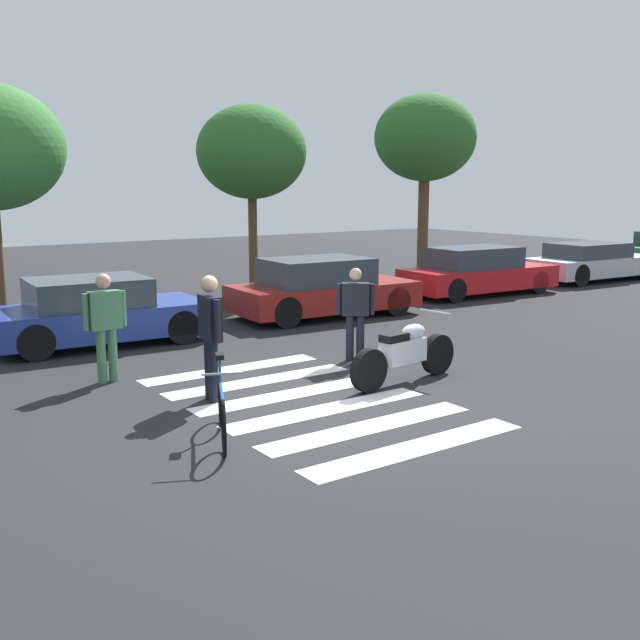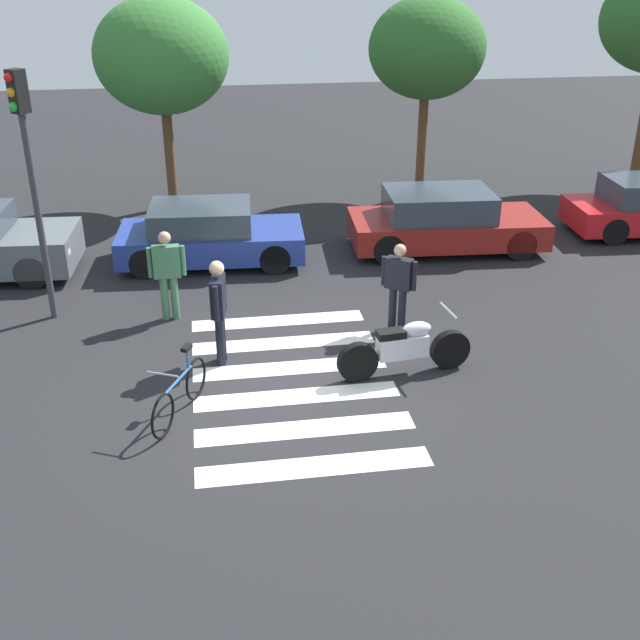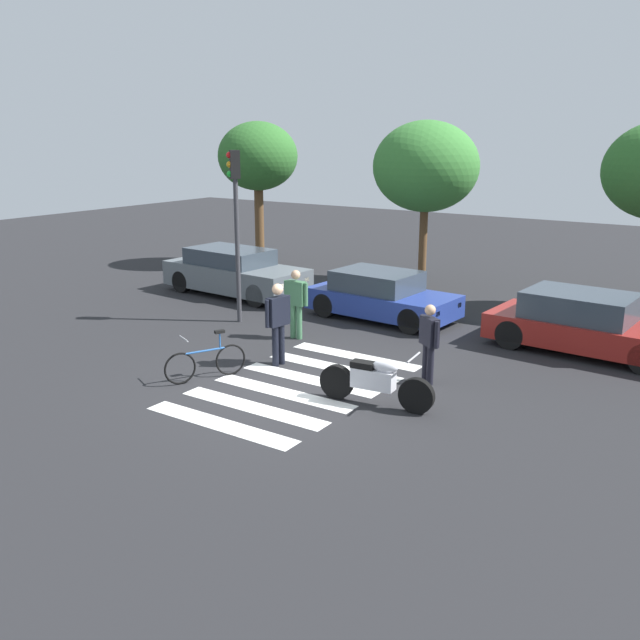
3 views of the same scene
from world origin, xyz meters
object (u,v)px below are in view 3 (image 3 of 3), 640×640
Objects in this scene: officer_by_motorcycle at (429,339)px; pedestrian_bystander at (296,300)px; car_grey_coupe at (235,273)px; officer_on_foot at (278,319)px; car_maroon_wagon at (585,324)px; traffic_light_pole at (236,209)px; car_blue_hatchback at (381,296)px; leaning_bicycle at (206,362)px; police_motorcycle at (375,381)px.

officer_by_motorcycle is 0.96× the size of pedestrian_bystander.
officer_on_foot is at bearing -41.62° from car_grey_coupe.
officer_by_motorcycle is 0.37× the size of car_maroon_wagon.
officer_by_motorcycle is at bearing 13.56° from officer_on_foot.
traffic_light_pole is at bearing -47.51° from car_grey_coupe.
pedestrian_bystander is 0.38× the size of traffic_light_pole.
car_maroon_wagon is at bearing 41.81° from officer_on_foot.
car_blue_hatchback is at bearing 90.85° from officer_on_foot.
leaning_bicycle is 0.94× the size of pedestrian_bystander.
pedestrian_bystander is at bearing -105.73° from car_blue_hatchback.
officer_on_foot is 6.96m from car_grey_coupe.
car_maroon_wagon reaches higher than leaning_bicycle.
police_motorcycle is at bearing -16.54° from officer_on_foot.
police_motorcycle is 9.74m from car_grey_coupe.
officer_on_foot is 0.44× the size of car_blue_hatchback.
police_motorcycle is 1.25× the size of officer_on_foot.
car_blue_hatchback is at bearing 39.12° from traffic_light_pole.
police_motorcycle is at bearing -34.17° from car_grey_coupe.
leaning_bicycle is at bearing -168.73° from police_motorcycle.
car_grey_coupe is 10.38m from car_maroon_wagon.
officer_on_foot is 2.02m from pedestrian_bystander.
officer_by_motorcycle is at bearing 79.84° from police_motorcycle.
car_grey_coupe is (-4.55, 6.16, 0.32)m from leaning_bicycle.
officer_on_foot is at bearing -89.15° from car_blue_hatchback.
car_maroon_wagon is (5.18, 4.63, -0.38)m from officer_on_foot.
officer_on_foot is 0.37× the size of car_grey_coupe.
car_blue_hatchback is 5.25m from car_maroon_wagon.
traffic_light_pole is at bearing -140.88° from car_blue_hatchback.
leaning_bicycle is 0.36× the size of traffic_light_pole.
car_blue_hatchback is (0.79, 2.79, -0.35)m from pedestrian_bystander.
car_blue_hatchback is (-0.07, 4.61, -0.41)m from officer_on_foot.
car_grey_coupe is 1.18× the size of car_blue_hatchback.
pedestrian_bystander reaches higher than police_motorcycle.
leaning_bicycle is at bearing -148.72° from officer_by_motorcycle.
police_motorcycle is 7.07m from traffic_light_pole.
officer_on_foot is 3.23m from officer_by_motorcycle.
officer_on_foot reaches higher than car_blue_hatchback.
car_blue_hatchback is 0.92× the size of car_maroon_wagon.
car_maroon_wagon reaches higher than police_motorcycle.
officer_on_foot is at bearing -138.19° from car_maroon_wagon.
leaning_bicycle is 0.36× the size of car_maroon_wagon.
car_blue_hatchback is 4.45m from traffic_light_pole.
traffic_light_pole is at bearing -163.61° from car_maroon_wagon.
leaning_bicycle is 5.14m from traffic_light_pole.
officer_on_foot is (0.65, 1.55, 0.66)m from leaning_bicycle.
pedestrian_bystander is at bearing 93.45° from leaning_bicycle.
pedestrian_bystander is (-3.71, 2.67, 0.50)m from police_motorcycle.
car_blue_hatchback is (-3.21, 3.86, -0.29)m from officer_by_motorcycle.
officer_on_foot is 4.63m from car_blue_hatchback.
officer_by_motorcycle is at bearing 31.28° from leaning_bicycle.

